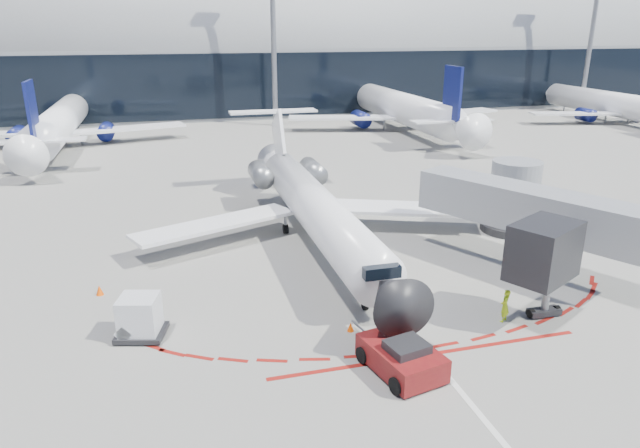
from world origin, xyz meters
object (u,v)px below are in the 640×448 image
object	(u,v)px
regional_jet	(312,204)
pushback_tug	(401,357)
ramp_worker	(505,306)
uld_container	(140,317)

from	to	relation	value
regional_jet	pushback_tug	xyz separation A→B (m)	(-0.35, -15.63, -1.73)
ramp_worker	uld_container	bearing A→B (deg)	-44.67
ramp_worker	uld_container	xyz separation A→B (m)	(-16.38, 3.00, 0.16)
regional_jet	uld_container	bearing A→B (deg)	-136.05
uld_container	regional_jet	bearing A→B (deg)	59.00
regional_jet	ramp_worker	bearing A→B (deg)	-65.75
regional_jet	pushback_tug	size ratio (longest dim) A/B	4.98
regional_jet	ramp_worker	world-z (taller)	regional_jet
regional_jet	pushback_tug	bearing A→B (deg)	-91.29
pushback_tug	uld_container	bearing A→B (deg)	138.83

